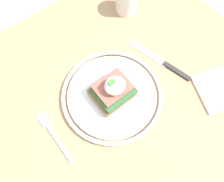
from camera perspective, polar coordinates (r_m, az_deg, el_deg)
ground_plane at (r=1.27m, az=-1.51°, el=-13.57°), size 6.00×6.00×0.00m
dining_table at (r=0.69m, az=-2.72°, el=-5.93°), size 0.94×0.72×0.72m
plate at (r=0.57m, az=0.00°, el=-1.04°), size 0.26×0.26×0.02m
sandwich at (r=0.54m, az=0.28°, el=0.29°), size 0.10×0.08×0.07m
fork at (r=0.56m, az=-14.98°, el=-10.91°), size 0.02×0.15×0.00m
knife at (r=0.63m, az=13.54°, el=7.03°), size 0.06×0.19×0.01m
cup at (r=0.71m, az=3.90°, el=22.59°), size 0.07×0.07×0.07m
napkin at (r=0.66m, az=27.28°, el=0.83°), size 0.18×0.16×0.01m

